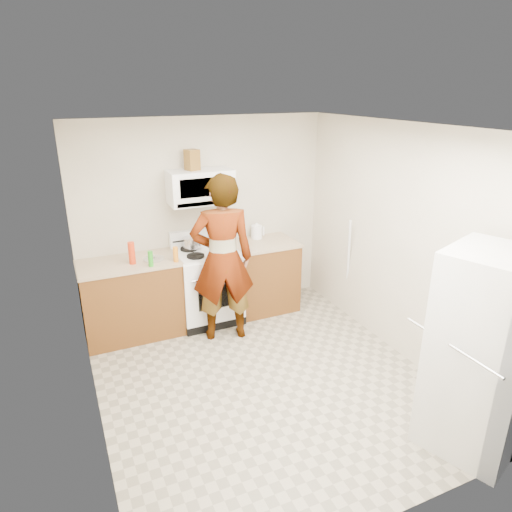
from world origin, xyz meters
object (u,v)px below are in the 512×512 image
gas_range (208,284)px  person (222,259)px  saucepan (192,243)px  fridge (483,354)px  kettle (257,232)px  microwave (200,187)px

gas_range → person: 0.69m
person → saucepan: (-0.17, 0.61, 0.03)m
person → fridge: bearing=129.5°
person → saucepan: 0.64m
kettle → saucepan: 0.90m
fridge → kettle: size_ratio=9.80×
microwave → kettle: (0.76, 0.06, -0.68)m
fridge → kettle: (-0.53, 3.14, 0.17)m
fridge → saucepan: (-1.43, 3.09, 0.16)m
person → gas_range: bearing=-72.9°
kettle → saucepan: kettle is taller
gas_range → kettle: 0.95m
person → kettle: person is taller
microwave → kettle: size_ratio=4.38×
microwave → person: size_ratio=0.39×
gas_range → person: (0.04, -0.47, 0.50)m
microwave → saucepan: size_ratio=3.50×
gas_range → person: person is taller
person → saucepan: size_ratio=9.05×
fridge → person: bearing=96.3°
fridge → gas_range: bearing=93.1°
kettle → person: bearing=-137.8°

